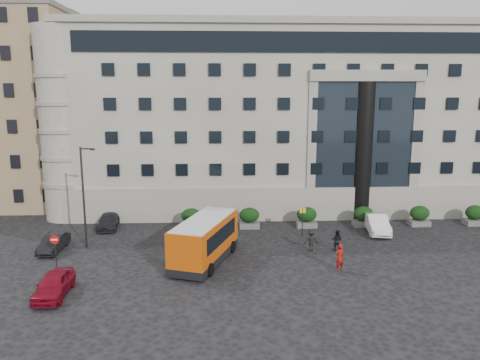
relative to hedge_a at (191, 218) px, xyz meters
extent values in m
plane|color=black|center=(4.00, -7.80, -0.93)|extent=(120.00, 120.00, 0.00)
cube|color=gray|center=(10.00, 14.20, 8.07)|extent=(44.00, 24.00, 18.00)
cylinder|color=black|center=(16.00, 2.50, 5.57)|extent=(1.80, 1.80, 13.00)
cube|color=#906F54|center=(-20.00, 12.20, 9.07)|extent=(14.00, 14.00, 20.00)
cube|color=#85654D|center=(-23.00, 30.20, 10.07)|extent=(13.00, 13.00, 22.00)
cube|color=#545351|center=(0.00, 0.00, -0.68)|extent=(1.80, 1.20, 0.50)
ellipsoid|color=black|center=(0.00, 0.00, 0.24)|extent=(1.80, 1.26, 1.34)
cube|color=#545351|center=(5.20, 0.00, -0.68)|extent=(1.80, 1.20, 0.50)
ellipsoid|color=black|center=(5.20, 0.00, 0.24)|extent=(1.80, 1.26, 1.34)
cube|color=#545351|center=(10.40, 0.00, -0.68)|extent=(1.80, 1.20, 0.50)
ellipsoid|color=black|center=(10.40, 0.00, 0.24)|extent=(1.80, 1.26, 1.34)
cube|color=#545351|center=(15.60, 0.00, -0.68)|extent=(1.80, 1.20, 0.50)
ellipsoid|color=black|center=(15.60, 0.00, 0.24)|extent=(1.80, 1.26, 1.34)
cube|color=#545351|center=(20.80, 0.00, -0.68)|extent=(1.80, 1.20, 0.50)
ellipsoid|color=black|center=(20.80, 0.00, 0.24)|extent=(1.80, 1.26, 1.34)
cube|color=#545351|center=(26.00, 0.00, -0.68)|extent=(1.80, 1.20, 0.50)
ellipsoid|color=black|center=(26.00, 0.00, 0.24)|extent=(1.80, 1.26, 1.34)
cylinder|color=#262628|center=(-8.00, -4.80, 3.07)|extent=(0.16, 0.16, 8.00)
cylinder|color=#262628|center=(-7.55, -4.80, 6.92)|extent=(0.90, 0.12, 0.12)
cube|color=black|center=(-7.10, -4.80, 6.87)|extent=(0.35, 0.18, 0.14)
cylinder|color=#262628|center=(9.50, -2.80, 0.32)|extent=(0.08, 0.08, 2.50)
cube|color=yellow|center=(9.50, -2.80, 1.37)|extent=(0.50, 0.06, 0.45)
cylinder|color=#262628|center=(-9.00, -8.80, 0.17)|extent=(0.08, 0.08, 2.20)
cylinder|color=red|center=(-9.00, -8.86, 1.07)|extent=(0.64, 0.05, 0.64)
cube|color=white|center=(-9.00, -8.90, 1.07)|extent=(0.45, 0.04, 0.10)
cube|color=#C94A09|center=(1.44, -8.33, 0.91)|extent=(4.97, 7.99, 2.58)
cube|color=black|center=(1.44, -8.33, -0.48)|extent=(5.03, 8.04, 0.55)
cube|color=black|center=(1.44, -8.33, 1.18)|extent=(4.47, 6.44, 1.13)
cube|color=silver|center=(1.44, -8.33, 2.15)|extent=(4.73, 7.59, 0.18)
cylinder|color=black|center=(-0.59, -10.18, -0.48)|extent=(0.57, 0.94, 0.90)
cylinder|color=black|center=(1.85, -11.05, -0.48)|extent=(0.57, 0.94, 0.90)
cylinder|color=black|center=(1.03, -5.62, -0.48)|extent=(0.57, 0.94, 0.90)
cylinder|color=black|center=(3.47, -6.49, -0.48)|extent=(0.57, 0.94, 0.90)
cube|color=maroon|center=(-11.41, 9.83, 0.50)|extent=(2.24, 3.39, 2.31)
cube|color=maroon|center=(-11.50, 7.44, 0.13)|extent=(2.08, 1.55, 1.57)
cube|color=black|center=(-11.52, 6.79, 0.45)|extent=(1.76, 0.18, 0.74)
cylinder|color=black|center=(-12.51, 7.57, -0.54)|extent=(0.27, 0.78, 0.77)
cylinder|color=black|center=(-10.48, 7.49, -0.54)|extent=(0.27, 0.78, 0.77)
cylinder|color=black|center=(-12.40, 10.61, -0.54)|extent=(0.27, 0.78, 0.77)
cylinder|color=black|center=(-10.37, 10.53, -0.54)|extent=(0.27, 0.78, 0.77)
imported|color=maroon|center=(-7.50, -13.62, -0.21)|extent=(1.75, 4.24, 1.44)
imported|color=black|center=(-10.30, -5.49, -0.30)|extent=(1.50, 3.88, 1.26)
imported|color=black|center=(-7.50, 0.53, -0.31)|extent=(2.05, 4.36, 1.23)
imported|color=black|center=(-7.60, 5.37, -0.17)|extent=(2.69, 5.56, 1.52)
imported|color=white|center=(16.21, -1.92, -0.14)|extent=(2.28, 4.95, 1.57)
imported|color=maroon|center=(10.73, -10.45, 0.03)|extent=(0.82, 0.70, 1.91)
imported|color=black|center=(11.54, -6.45, -0.08)|extent=(1.03, 0.95, 1.70)
imported|color=black|center=(9.54, -6.41, -0.07)|extent=(1.19, 0.80, 1.71)
camera|label=1|loc=(2.53, -40.54, 11.36)|focal=35.00mm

